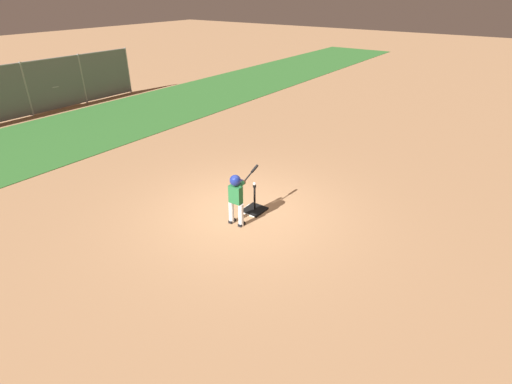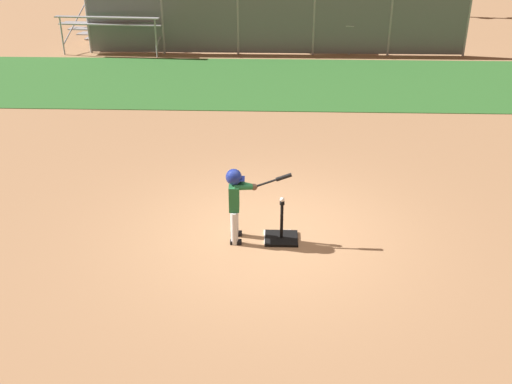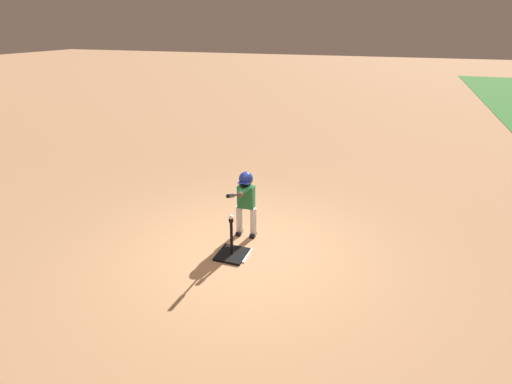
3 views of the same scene
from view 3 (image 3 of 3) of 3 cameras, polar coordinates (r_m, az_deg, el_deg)
The scene contains 5 objects.
ground_plane at distance 6.78m, azimuth -1.46°, elevation -8.59°, with size 90.00×90.00×0.00m, color #AD7F56.
home_plate at distance 6.72m, azimuth -2.88°, elevation -8.79°, with size 0.44×0.44×0.02m, color white.
batting_tee at distance 6.66m, azimuth -3.46°, elevation -8.49°, with size 0.52×0.47×0.67m.
batter_child at distance 6.92m, azimuth -1.51°, elevation -0.65°, with size 1.00×0.38×1.22m.
baseball at distance 6.35m, azimuth -3.60°, elevation -3.58°, with size 0.07×0.07×0.07m, color white.
Camera 3 is at (5.39, 2.08, 3.54)m, focal length 28.00 mm.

